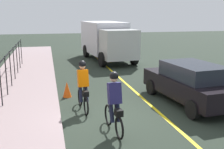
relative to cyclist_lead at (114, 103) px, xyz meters
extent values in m
plane|color=#252F25|center=(1.09, -0.33, -0.91)|extent=(80.00, 80.00, 0.00)
cube|color=yellow|center=(1.09, -1.93, -0.91)|extent=(36.00, 0.12, 0.01)
cube|color=gray|center=(1.09, 3.07, -0.84)|extent=(40.00, 3.20, 0.15)
cylinder|color=black|center=(2.81, 3.47, 0.04)|extent=(0.04, 0.04, 1.60)
cylinder|color=black|center=(4.26, 3.47, 0.04)|extent=(0.04, 0.04, 1.60)
cylinder|color=black|center=(5.70, 3.47, 0.04)|extent=(0.04, 0.04, 1.60)
cylinder|color=black|center=(7.15, 3.47, 0.04)|extent=(0.04, 0.04, 1.60)
cylinder|color=black|center=(8.59, 3.47, 0.04)|extent=(0.04, 0.04, 1.60)
cylinder|color=black|center=(10.04, 3.47, 0.04)|extent=(0.04, 0.04, 1.60)
cylinder|color=black|center=(11.48, 3.47, 0.04)|extent=(0.04, 0.04, 1.60)
torus|color=black|center=(0.60, 0.05, -0.58)|extent=(0.66, 0.11, 0.66)
torus|color=black|center=(-0.44, -0.03, -0.58)|extent=(0.66, 0.11, 0.66)
cube|color=black|center=(0.08, 0.01, -0.33)|extent=(0.93, 0.11, 0.24)
cylinder|color=black|center=(-0.07, -0.01, -0.18)|extent=(0.03, 0.03, 0.35)
cube|color=navy|center=(-0.02, 0.00, 0.29)|extent=(0.37, 0.39, 0.63)
sphere|color=tan|center=(0.03, 0.00, 0.71)|extent=(0.22, 0.22, 0.22)
sphere|color=black|center=(0.03, 0.00, 0.78)|extent=(0.26, 0.26, 0.26)
cylinder|color=#191E38|center=(-0.05, 0.10, -0.23)|extent=(0.34, 0.15, 0.65)
cylinder|color=#191E38|center=(-0.03, -0.10, -0.23)|extent=(0.34, 0.15, 0.65)
cube|color=black|center=(-0.39, -0.03, -0.16)|extent=(0.25, 0.22, 0.18)
torus|color=black|center=(2.65, 0.68, -0.58)|extent=(0.66, 0.11, 0.66)
torus|color=black|center=(1.61, 0.60, -0.58)|extent=(0.66, 0.11, 0.66)
cube|color=black|center=(2.13, 0.64, -0.33)|extent=(0.93, 0.11, 0.24)
cylinder|color=black|center=(1.98, 0.63, -0.18)|extent=(0.03, 0.03, 0.35)
cube|color=#DF6101|center=(2.03, 0.63, 0.29)|extent=(0.37, 0.39, 0.63)
sphere|color=tan|center=(2.08, 0.64, 0.71)|extent=(0.22, 0.22, 0.22)
sphere|color=black|center=(2.08, 0.64, 0.78)|extent=(0.26, 0.26, 0.26)
cylinder|color=#191E38|center=(2.00, 0.73, -0.23)|extent=(0.34, 0.15, 0.65)
cylinder|color=#191E38|center=(2.02, 0.53, -0.23)|extent=(0.34, 0.15, 0.65)
cube|color=black|center=(1.66, 0.61, -0.16)|extent=(0.25, 0.22, 0.18)
cube|color=black|center=(2.02, -3.47, -0.24)|extent=(4.56, 2.24, 0.70)
cube|color=#1E232D|center=(1.82, -3.49, 0.39)|extent=(2.61, 1.83, 0.56)
cylinder|color=black|center=(3.42, -2.47, -0.59)|extent=(0.66, 0.28, 0.64)
cylinder|color=black|center=(3.60, -4.17, -0.59)|extent=(0.66, 0.28, 0.64)
cylinder|color=black|center=(0.45, -2.78, -0.59)|extent=(0.66, 0.28, 0.64)
cube|color=silver|center=(13.41, -2.40, 0.72)|extent=(4.98, 2.87, 2.30)
cube|color=#BABEBB|center=(10.01, -2.75, 0.52)|extent=(2.04, 2.38, 1.90)
cylinder|color=black|center=(10.26, -3.85, -0.43)|extent=(0.99, 0.40, 0.96)
cylinder|color=black|center=(10.03, -1.62, -0.43)|extent=(0.99, 0.40, 0.96)
cylinder|color=black|center=(14.58, -3.41, -0.43)|extent=(0.99, 0.40, 0.96)
cylinder|color=black|center=(14.35, -1.18, -0.43)|extent=(0.99, 0.40, 0.96)
cone|color=#F05310|center=(3.87, 1.08, -0.59)|extent=(0.36, 0.36, 0.64)
camera|label=1|loc=(-7.34, 1.78, 2.51)|focal=44.40mm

